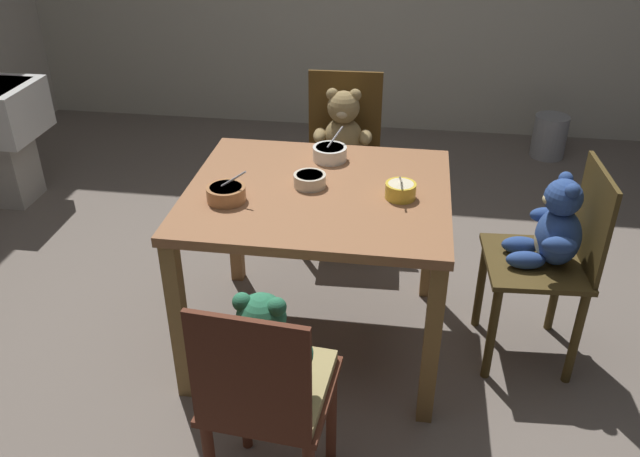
# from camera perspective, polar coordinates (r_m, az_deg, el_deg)

# --- Properties ---
(ground_plane) EXTENTS (5.20, 5.20, 0.04)m
(ground_plane) POSITION_cam_1_polar(r_m,az_deg,el_deg) (2.93, -0.14, -9.74)
(ground_plane) COLOR #6F645A
(dining_table) EXTENTS (1.00, 0.88, 0.73)m
(dining_table) POSITION_cam_1_polar(r_m,az_deg,el_deg) (2.56, -0.16, 1.49)
(dining_table) COLOR #925F3C
(dining_table) RESTS_ON ground_plane
(teddy_chair_near_front) EXTENTS (0.40, 0.40, 0.85)m
(teddy_chair_near_front) POSITION_cam_1_polar(r_m,az_deg,el_deg) (1.94, -4.71, -12.46)
(teddy_chair_near_front) COLOR #562919
(teddy_chair_near_front) RESTS_ON ground_plane
(teddy_chair_far_center) EXTENTS (0.42, 0.40, 0.89)m
(teddy_chair_far_center) POSITION_cam_1_polar(r_m,az_deg,el_deg) (3.34, 1.98, 7.49)
(teddy_chair_far_center) COLOR #513715
(teddy_chair_far_center) RESTS_ON ground_plane
(teddy_chair_near_right) EXTENTS (0.40, 0.42, 0.85)m
(teddy_chair_near_right) POSITION_cam_1_polar(r_m,az_deg,el_deg) (2.67, 19.55, -1.07)
(teddy_chair_near_right) COLOR #493818
(teddy_chair_near_right) RESTS_ON ground_plane
(porridge_bowl_white_far_center) EXTENTS (0.14, 0.14, 0.13)m
(porridge_bowl_white_far_center) POSITION_cam_1_polar(r_m,az_deg,el_deg) (2.74, 0.85, 6.57)
(porridge_bowl_white_far_center) COLOR white
(porridge_bowl_white_far_center) RESTS_ON dining_table
(porridge_bowl_yellow_near_right) EXTENTS (0.11, 0.12, 0.12)m
(porridge_bowl_yellow_near_right) POSITION_cam_1_polar(r_m,az_deg,el_deg) (2.45, 7.01, 3.33)
(porridge_bowl_yellow_near_right) COLOR yellow
(porridge_bowl_yellow_near_right) RESTS_ON dining_table
(porridge_bowl_terracotta_near_left) EXTENTS (0.16, 0.15, 0.13)m
(porridge_bowl_terracotta_near_left) POSITION_cam_1_polar(r_m,az_deg,el_deg) (2.44, -8.15, 3.04)
(porridge_bowl_terracotta_near_left) COLOR #B17749
(porridge_bowl_terracotta_near_left) RESTS_ON dining_table
(porridge_bowl_cream_center) EXTENTS (0.12, 0.12, 0.05)m
(porridge_bowl_cream_center) POSITION_cam_1_polar(r_m,az_deg,el_deg) (2.52, -0.90, 4.23)
(porridge_bowl_cream_center) COLOR beige
(porridge_bowl_cream_center) RESTS_ON dining_table
(metal_pail) EXTENTS (0.23, 0.23, 0.29)m
(metal_pail) POSITION_cam_1_polar(r_m,az_deg,el_deg) (4.79, 19.31, 7.57)
(metal_pail) COLOR #93969B
(metal_pail) RESTS_ON ground_plane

